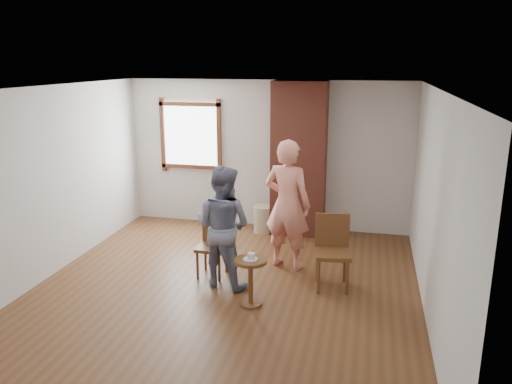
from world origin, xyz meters
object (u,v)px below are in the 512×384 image
(man, at_px, (223,226))
(dining_chair_left, at_px, (213,242))
(side_table, at_px, (251,274))
(stoneware_crock, at_px, (264,219))
(dining_chair_right, at_px, (332,247))
(person_pink, at_px, (287,205))

(man, bearing_deg, dining_chair_left, -36.61)
(dining_chair_left, relative_size, side_table, 1.39)
(stoneware_crock, height_order, dining_chair_right, dining_chair_right)
(dining_chair_left, height_order, person_pink, person_pink)
(dining_chair_left, height_order, dining_chair_right, dining_chair_right)
(stoneware_crock, xyz_separation_m, dining_chair_left, (-0.32, -1.89, 0.23))
(dining_chair_left, height_order, man, man)
(dining_chair_right, height_order, man, man)
(stoneware_crock, bearing_deg, person_pink, -65.61)
(side_table, bearing_deg, stoneware_crock, 98.61)
(side_table, bearing_deg, dining_chair_right, 40.10)
(dining_chair_right, xyz_separation_m, person_pink, (-0.69, 0.49, 0.40))
(man, xyz_separation_m, person_pink, (0.73, 0.77, 0.12))
(stoneware_crock, height_order, side_table, side_table)
(dining_chair_left, bearing_deg, man, -49.34)
(stoneware_crock, distance_m, dining_chair_left, 1.93)
(dining_chair_left, bearing_deg, dining_chair_right, 1.37)
(stoneware_crock, relative_size, dining_chair_left, 0.56)
(dining_chair_left, xyz_separation_m, person_pink, (0.96, 0.48, 0.47))
(dining_chair_left, distance_m, man, 0.50)
(stoneware_crock, distance_m, dining_chair_right, 2.34)
(stoneware_crock, height_order, dining_chair_left, dining_chair_left)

